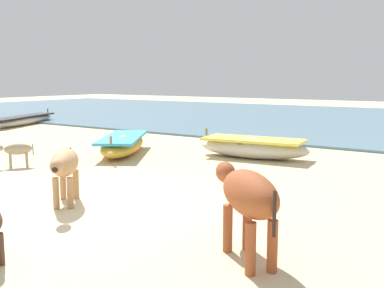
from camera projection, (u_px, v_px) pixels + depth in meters
The scene contains 8 objects.
ground at pixel (63, 205), 7.59m from camera, with size 80.00×80.00×0.00m, color beige.
sea_water at pixel (349, 120), 22.90m from camera, with size 60.00×20.00×0.08m, color slate.
fishing_boat_0 at pixel (123, 144), 12.75m from camera, with size 2.72×3.49×0.71m.
fishing_boat_1 at pixel (253, 147), 12.04m from camera, with size 3.18×1.46×0.74m.
fishing_boat_2 at pixel (23, 120), 20.67m from camera, with size 2.71×4.94×0.62m.
cow_adult_rust at pixel (247, 196), 5.19m from camera, with size 1.46×1.30×1.09m.
calf_far_dun at pixel (17, 150), 10.79m from camera, with size 0.65×0.82×0.58m.
cow_second_adult_tan at pixel (65, 165), 7.51m from camera, with size 1.14×1.29×0.96m.
Camera 1 is at (5.94, -4.87, 2.14)m, focal length 41.36 mm.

